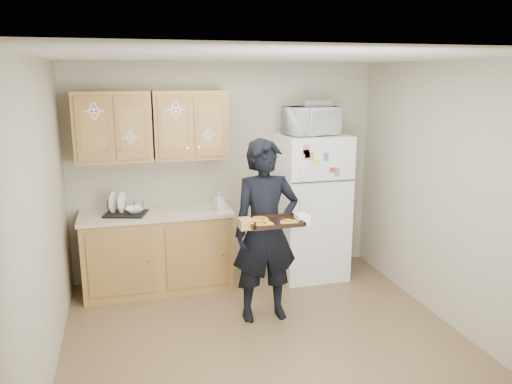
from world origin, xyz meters
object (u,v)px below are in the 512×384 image
microwave (311,121)px  dish_rack (125,207)px  person (266,231)px  refrigerator (311,206)px  baking_tray (274,222)px

microwave → dish_rack: 2.25m
person → refrigerator: bearing=46.9°
refrigerator → person: person is taller
baking_tray → microwave: (0.79, 1.17, 0.79)m
refrigerator → microwave: size_ratio=2.96×
person → microwave: bearing=46.9°
person → baking_tray: size_ratio=3.74×
baking_tray → microwave: size_ratio=0.83×
baking_tray → dish_rack: bearing=135.0°
baking_tray → dish_rack: 1.79m
refrigerator → person: 1.24m
baking_tray → dish_rack: baking_tray is taller
refrigerator → person: size_ratio=0.95×
person → dish_rack: person is taller
refrigerator → microwave: (-0.05, -0.05, 1.01)m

